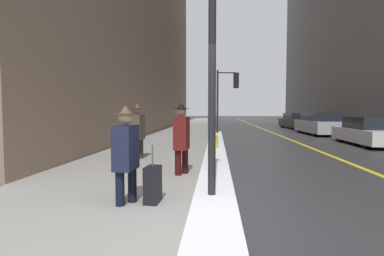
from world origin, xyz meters
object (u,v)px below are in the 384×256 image
Objects in this scene: pedestrian_in_fedora at (126,151)px; parked_car_white at (370,132)px; traffic_light_near at (229,88)px; parked_car_black at (297,121)px; pedestrian_trailing at (182,136)px; lamp_post at (212,5)px; rolling_suitcase at (153,185)px; fire_hydrant at (215,143)px; pedestrian_nearside at (138,129)px; parked_car_silver at (320,124)px.

pedestrian_in_fedora is 0.38× the size of parked_car_white.
traffic_light_near is 10.00m from parked_car_black.
pedestrian_trailing is at bearing 132.63° from parked_car_white.
parked_car_white is 12.17m from parked_car_black.
lamp_post is 3.18m from pedestrian_trailing.
rolling_suitcase is 1.36× the size of fire_hydrant.
lamp_post is at bearing 143.73° from parked_car_white.
rolling_suitcase is at bearing -103.39° from traffic_light_near.
pedestrian_nearside reaches higher than parked_car_white.
rolling_suitcase is (-7.63, -8.78, -0.27)m from parked_car_white.
pedestrian_nearside is 1.80× the size of rolling_suitcase.
parked_car_white reaches higher than fire_hydrant.
lamp_post reaches higher than parked_car_black.
pedestrian_nearside is (-2.33, 4.28, -2.17)m from lamp_post.
parked_car_silver is 0.97× the size of parked_car_black.
pedestrian_trailing reaches higher than rolling_suitcase.
parked_car_silver reaches higher than fire_hydrant.
pedestrian_in_fedora is 11.97m from parked_car_white.
pedestrian_in_fedora reaches higher than parked_car_silver.
pedestrian_in_fedora is 0.70m from rolling_suitcase.
pedestrian_in_fedora is at bearing -105.05° from traffic_light_near.
parked_car_white is (7.42, 6.60, -0.34)m from pedestrian_trailing.
fire_hydrant is (0.98, 5.80, 0.04)m from rolling_suitcase.
pedestrian_nearside is at bearing 137.78° from parked_car_silver.
pedestrian_trailing is (-1.52, -11.05, -1.89)m from traffic_light_near.
rolling_suitcase is at bearing 151.35° from parked_car_silver.
pedestrian_nearside is 0.37× the size of parked_car_silver.
parked_car_white is at bearing 120.72° from pedestrian_nearside.
fire_hydrant is at bearing 127.02° from pedestrian_nearside.
pedestrian_trailing is 20.21m from parked_car_black.
pedestrian_nearside reaches higher than parked_car_black.
parked_car_black is 22.32m from rolling_suitcase.
parked_car_silver is 16.35m from rolling_suitcase.
parked_car_black is (6.75, 20.96, -2.49)m from lamp_post.
lamp_post is 22.16m from parked_car_black.
pedestrian_in_fedora is (-2.14, -13.32, -1.94)m from traffic_light_near.
fire_hydrant is at bearing 89.70° from lamp_post.
traffic_light_near is at bearing 86.59° from lamp_post.
fire_hydrant is (0.76, 3.62, -0.57)m from pedestrian_trailing.
parked_car_silver is 4.80× the size of rolling_suitcase.
pedestrian_in_fedora is 0.35× the size of parked_car_silver.
parked_car_white reaches higher than rolling_suitcase.
lamp_post reaches higher than traffic_light_near.
fire_hydrant is at bearing 141.96° from parked_car_silver.
rolling_suitcase is at bearing 106.94° from pedestrian_in_fedora.
lamp_post is 3.12× the size of pedestrian_trailing.
parked_car_white is (8.04, 8.87, -0.28)m from pedestrian_in_fedora.
traffic_light_near is 2.46× the size of pedestrian_in_fedora.
lamp_post is 3.32× the size of pedestrian_in_fedora.
traffic_light_near is at bearing 101.48° from parked_car_silver.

